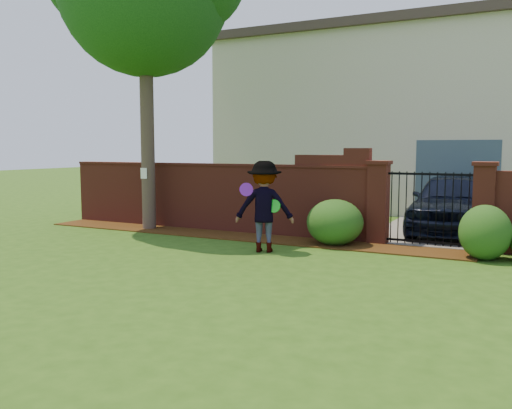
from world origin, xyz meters
The scene contains 15 objects.
ground centered at (0.00, 0.00, -0.01)m, with size 80.00×80.00×0.01m, color #2A4F13.
mulch_bed centered at (-0.95, 3.34, 0.01)m, with size 11.10×1.08×0.03m, color #351E09.
brick_wall centered at (-2.01, 4.00, 0.93)m, with size 8.70×0.31×2.16m.
pillar_left centered at (2.40, 4.00, 0.96)m, with size 0.50×0.50×1.88m.
pillar_right centered at (4.60, 4.00, 0.96)m, with size 0.50×0.50×1.88m.
iron_gate centered at (3.50, 4.00, 0.85)m, with size 1.78×0.03×1.60m.
driveway centered at (3.50, 8.00, 0.01)m, with size 3.20×8.00×0.01m, color slate.
house centered at (1.00, 12.00, 3.16)m, with size 12.40×6.40×6.30m.
car centered at (3.71, 6.16, 0.78)m, with size 1.84×4.56×1.55m, color black.
paper_notice centered at (-3.60, 3.21, 1.50)m, with size 0.20×0.01×0.28m, color white.
shrub_left centered at (1.60, 3.33, 0.52)m, with size 1.26×1.26×1.03m, color #154715.
shrub_middle centered at (4.70, 3.13, 0.54)m, with size 0.98×0.98×1.08m, color #154715.
man centered at (0.52, 1.93, 0.95)m, with size 1.23×0.71×1.90m, color gray.
frisbee_purple centered at (0.27, 1.62, 1.32)m, with size 0.28×0.28×0.03m, color purple.
frisbee_green centered at (0.78, 1.90, 0.98)m, with size 0.27×0.27×0.03m, color green.
Camera 1 is at (5.36, -8.02, 2.17)m, focal length 37.69 mm.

